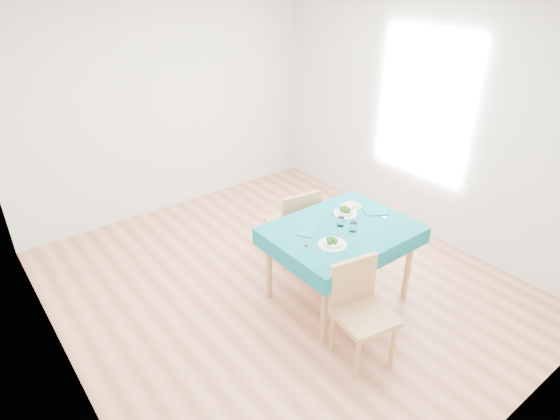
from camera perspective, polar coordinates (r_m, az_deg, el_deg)
room_shell at (r=4.14m, az=-0.00°, el=6.09°), size 4.02×4.52×2.73m
table at (r=4.48m, az=7.24°, el=-6.37°), size 1.30×0.98×0.76m
chair_near at (r=3.77m, az=10.43°, el=-11.39°), size 0.51×0.54×1.07m
chair_far at (r=4.93m, az=1.39°, el=-0.25°), size 0.52×0.55×1.12m
bowl_near at (r=4.00m, az=6.46°, el=-3.83°), size 0.25×0.25×0.08m
bowl_far at (r=4.50m, az=7.95°, el=-0.13°), size 0.23×0.23×0.07m
fork_near at (r=3.95m, az=3.99°, el=-4.81°), size 0.04×0.17×0.00m
knife_near at (r=4.16m, az=7.38°, el=-3.11°), size 0.04×0.20×0.00m
fork_far at (r=4.44m, az=7.15°, el=-0.95°), size 0.04×0.18×0.00m
knife_far at (r=4.57m, az=11.69°, el=-0.44°), size 0.03×0.24×0.00m
napkin_near at (r=4.19m, az=3.40°, el=-2.61°), size 0.23×0.21×0.01m
napkin_far at (r=4.60m, az=11.63°, el=-0.18°), size 0.27×0.25×0.01m
tumbler_center at (r=4.30m, az=7.42°, el=-1.42°), size 0.06×0.06×0.08m
tumbler_side at (r=4.23m, az=8.91°, el=-2.06°), size 0.06×0.06×0.08m
side_plate at (r=4.65m, az=8.66°, el=0.44°), size 0.20×0.20×0.01m
bread_slice at (r=4.65m, az=8.67°, el=0.59°), size 0.11×0.11×0.02m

